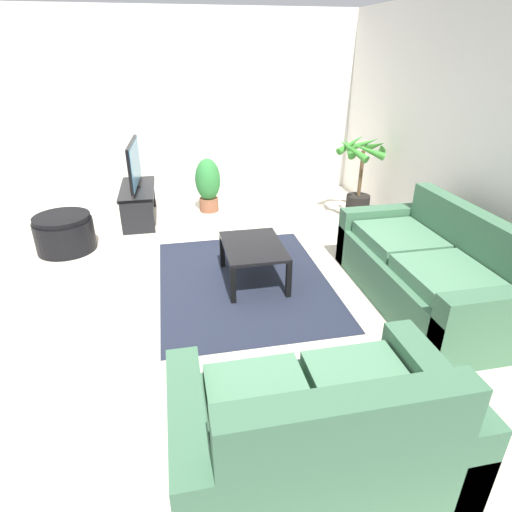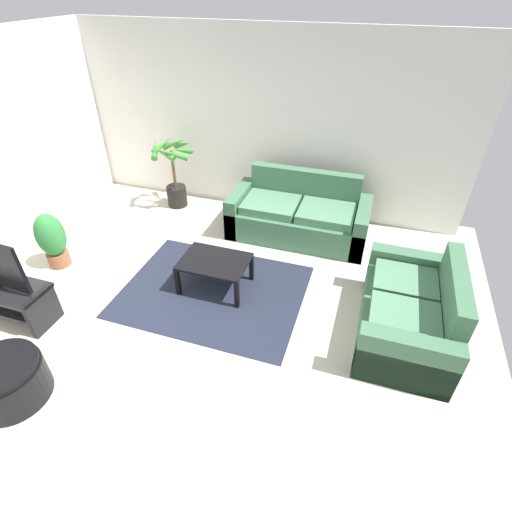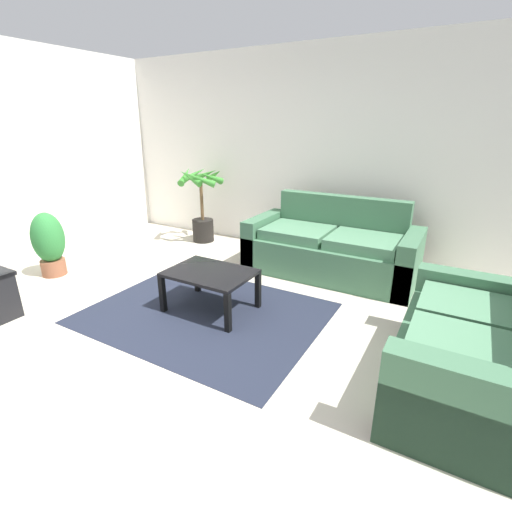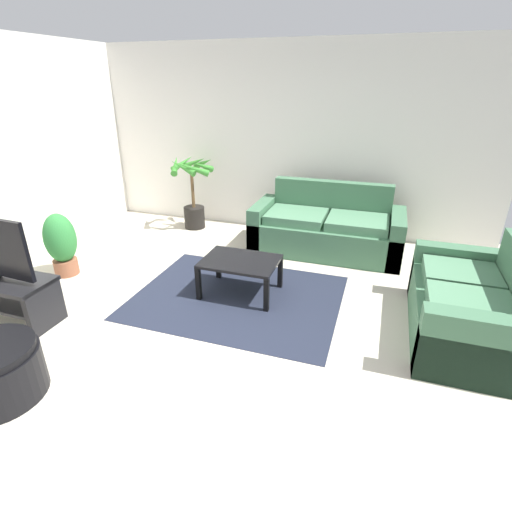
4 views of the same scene
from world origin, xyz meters
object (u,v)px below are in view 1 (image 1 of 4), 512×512
Objects in this scene: potted_palm at (360,180)px; ottoman at (65,233)px; tv at (134,164)px; coffee_table at (253,250)px; potted_plant_small at (208,184)px; couch_loveseat at (317,435)px; tv_stand at (138,199)px; couch_main at (426,272)px.

potted_palm reaches higher than ottoman.
tv is at bearing -101.26° from potted_palm.
coffee_table is at bearing 30.65° from tv.
tv reaches higher than potted_plant_small.
couch_loveseat is 1.34× the size of potted_palm.
potted_plant_small reaches higher than ottoman.
potted_plant_small is at bearing -110.56° from potted_palm.
tv reaches higher than tv_stand.
potted_palm is at bearing 129.46° from coffee_table.
coffee_table is at bearing 5.98° from potted_plant_small.
couch_loveseat reaches higher than tv_stand.
potted_plant_small reaches higher than tv_stand.
tv_stand is at bearing -165.47° from couch_loveseat.
couch_main is 2.58× the size of potted_plant_small.
couch_loveseat is at bearing 29.33° from ottoman.
potted_plant_small is 1.15× the size of ottoman.
tv_stand reaches higher than ottoman.
potted_plant_small is at bearing -149.12° from couch_main.
couch_loveseat is 4.15m from potted_palm.
couch_loveseat reaches higher than ottoman.
potted_palm is (0.59, 2.96, -0.22)m from tv.
couch_loveseat is 2.29× the size of ottoman.
ottoman is (-1.88, -3.53, -0.09)m from couch_main.
couch_loveseat is at bearing 14.53° from tv_stand.
potted_palm reaches higher than couch_loveseat.
coffee_table is (2.03, 1.21, 0.05)m from tv_stand.
tv_stand is 0.96× the size of potted_palm.
potted_plant_small is (-2.89, -1.73, 0.11)m from couch_main.
tv_stand is at bearing -101.25° from potted_palm.
ottoman is at bearing -118.08° from couch_main.
couch_loveseat reaches higher than coffee_table.
couch_main is 2.17m from potted_palm.
couch_main and couch_loveseat have the same top height.
tv is at bearing -165.51° from couch_loveseat.
couch_loveseat is at bearing -2.46° from coffee_table.
coffee_table is 2.35m from ottoman.
potted_palm is at bearing 153.41° from couch_loveseat.
ottoman is at bearing -150.67° from couch_loveseat.
couch_loveseat is 1.89× the size of coffee_table.
couch_loveseat is 3.94m from ottoman.
ottoman is (-3.44, -1.93, -0.09)m from couch_loveseat.
potted_palm is at bearing 69.44° from potted_plant_small.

